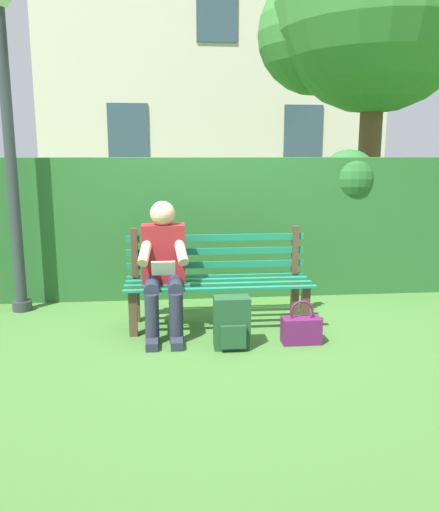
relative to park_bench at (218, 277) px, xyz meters
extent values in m
plane|color=#3D6B2D|center=(0.00, 0.09, -0.44)|extent=(60.00, 60.00, 0.00)
cube|color=#4C3828|center=(-0.76, 0.28, -0.23)|extent=(0.07, 0.07, 0.41)
cube|color=#4C3828|center=(0.76, 0.28, -0.23)|extent=(0.07, 0.07, 0.41)
cube|color=#4C3828|center=(-0.76, -0.11, -0.23)|extent=(0.07, 0.07, 0.41)
cube|color=#4C3828|center=(0.76, -0.11, -0.23)|extent=(0.07, 0.07, 0.41)
cube|color=#197251|center=(0.00, -0.16, -0.02)|extent=(1.68, 0.06, 0.02)
cube|color=#197251|center=(0.00, 0.00, -0.02)|extent=(1.68, 0.06, 0.02)
cube|color=#197251|center=(0.00, 0.17, -0.02)|extent=(1.68, 0.06, 0.02)
cube|color=#197251|center=(0.00, 0.33, -0.02)|extent=(1.68, 0.06, 0.02)
cube|color=#4C3828|center=(-0.76, -0.15, 0.22)|extent=(0.06, 0.06, 0.46)
cube|color=#4C3828|center=(0.76, -0.15, 0.22)|extent=(0.06, 0.06, 0.46)
cube|color=#197251|center=(0.00, -0.15, 0.09)|extent=(1.68, 0.02, 0.06)
cube|color=#197251|center=(0.00, -0.15, 0.22)|extent=(1.68, 0.02, 0.06)
cube|color=#197251|center=(0.00, -0.15, 0.35)|extent=(1.68, 0.02, 0.06)
cube|color=maroon|center=(0.49, 0.07, 0.25)|extent=(0.38, 0.22, 0.52)
sphere|color=#D8AD8C|center=(0.49, 0.09, 0.61)|extent=(0.22, 0.22, 0.22)
cylinder|color=#232838|center=(0.39, 0.28, 0.01)|extent=(0.13, 0.42, 0.13)
cylinder|color=#232838|center=(0.59, 0.28, 0.01)|extent=(0.13, 0.42, 0.13)
cylinder|color=#232838|center=(0.39, 0.49, -0.22)|extent=(0.12, 0.12, 0.43)
cylinder|color=#232838|center=(0.59, 0.49, -0.22)|extent=(0.12, 0.12, 0.43)
cube|color=#232838|center=(0.39, 0.57, -0.40)|extent=(0.10, 0.24, 0.07)
cube|color=#232838|center=(0.59, 0.57, -0.40)|extent=(0.10, 0.24, 0.07)
cylinder|color=#D8AD8C|center=(0.34, 0.21, 0.31)|extent=(0.14, 0.32, 0.26)
cylinder|color=#D8AD8C|center=(0.64, 0.21, 0.31)|extent=(0.14, 0.32, 0.26)
cube|color=white|center=(0.49, 0.33, 0.17)|extent=(0.20, 0.07, 0.13)
cube|color=#265B28|center=(0.11, -1.17, 0.32)|extent=(5.64, 0.71, 1.52)
sphere|color=#265B28|center=(-1.58, -1.06, 0.85)|extent=(0.64, 0.64, 0.64)
sphere|color=#265B28|center=(1.52, -1.24, 0.78)|extent=(0.57, 0.57, 0.57)
cylinder|color=brown|center=(-2.54, -2.91, 0.96)|extent=(0.33, 0.33, 2.80)
sphere|color=#387A33|center=(-2.54, -2.91, 3.18)|extent=(2.96, 2.96, 2.96)
sphere|color=#387A33|center=(-1.81, -3.36, 2.88)|extent=(1.78, 1.78, 1.78)
cube|color=beige|center=(-0.67, -8.84, 3.25)|extent=(8.00, 3.10, 7.38)
cube|color=#334756|center=(-2.67, -7.26, 1.63)|extent=(0.90, 0.04, 1.20)
cube|color=#334756|center=(1.33, -7.26, 1.63)|extent=(0.90, 0.04, 1.20)
cube|color=#334756|center=(-0.67, -7.26, 4.14)|extent=(0.90, 0.04, 1.20)
cube|color=#1E4728|center=(-0.06, 0.63, -0.22)|extent=(0.29, 0.18, 0.43)
cube|color=#1E4728|center=(-0.06, 0.74, -0.31)|extent=(0.20, 0.04, 0.19)
cylinder|color=#1E4728|center=(-0.14, 0.53, -0.20)|extent=(0.04, 0.04, 0.26)
cylinder|color=#1E4728|center=(0.03, 0.53, -0.20)|extent=(0.04, 0.04, 0.26)
cube|color=#59194C|center=(-0.65, 0.59, -0.33)|extent=(0.32, 0.15, 0.22)
torus|color=#59194C|center=(-0.65, 0.59, -0.17)|extent=(0.20, 0.02, 0.20)
cylinder|color=#2D3338|center=(1.94, -0.57, -0.39)|extent=(0.19, 0.19, 0.10)
cylinder|color=#2D3338|center=(1.94, -0.57, 1.00)|extent=(0.11, 0.11, 2.87)
camera|label=1|loc=(0.42, 4.53, 1.12)|focal=35.58mm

